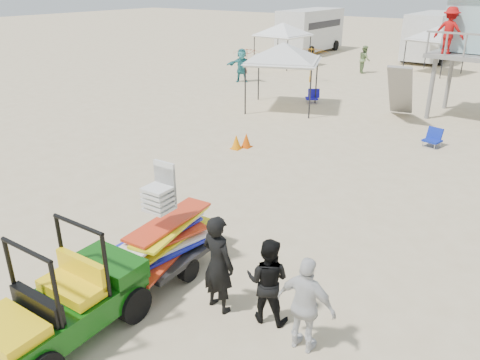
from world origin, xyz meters
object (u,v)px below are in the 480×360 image
Objects in this scene: surf_trailer at (166,235)px; lifeguard_tower at (477,29)px; utility_cart at (61,293)px; man_left at (218,264)px.

lifeguard_tower is at bearing 82.35° from surf_trailer.
man_left is (1.52, 2.03, 0.04)m from utility_cart.
man_left is 16.20m from lifeguard_tower.
surf_trailer reaches higher than man_left.
surf_trailer is 0.47× the size of lifeguard_tower.
utility_cart is 1.38× the size of man_left.
utility_cart is 2.54m from man_left.
utility_cart is 2.33m from surf_trailer.
lifeguard_tower is (2.11, 18.00, 2.72)m from utility_cart.
lifeguard_tower is (0.59, 15.97, 2.68)m from man_left.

